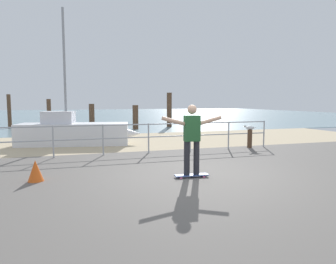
{
  "coord_description": "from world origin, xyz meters",
  "views": [
    {
      "loc": [
        -2.8,
        -6.65,
        1.82
      ],
      "look_at": [
        -0.06,
        2.0,
        0.9
      ],
      "focal_mm": 32.82,
      "sensor_mm": 36.0,
      "label": 1
    }
  ],
  "objects_px": {
    "sailboat": "(78,132)",
    "seagull": "(250,128)",
    "traffic_cone": "(36,171)",
    "skateboard": "(192,175)",
    "bollard_short": "(250,139)",
    "skateboarder": "(192,135)"
  },
  "relations": [
    {
      "from": "sailboat",
      "to": "skateboarder",
      "type": "distance_m",
      "value": 6.99
    },
    {
      "from": "skateboarder",
      "to": "skateboard",
      "type": "bearing_deg",
      "value": -174.29
    },
    {
      "from": "bollard_short",
      "to": "traffic_cone",
      "type": "xyz_separation_m",
      "value": [
        -7.36,
        -2.9,
        -0.11
      ]
    },
    {
      "from": "skateboarder",
      "to": "sailboat",
      "type": "bearing_deg",
      "value": 110.33
    },
    {
      "from": "seagull",
      "to": "traffic_cone",
      "type": "bearing_deg",
      "value": -158.44
    },
    {
      "from": "seagull",
      "to": "skateboard",
      "type": "bearing_deg",
      "value": -136.76
    },
    {
      "from": "skateboarder",
      "to": "seagull",
      "type": "xyz_separation_m",
      "value": [
        3.86,
        3.63,
        -0.22
      ]
    },
    {
      "from": "skateboarder",
      "to": "seagull",
      "type": "bearing_deg",
      "value": 43.24
    },
    {
      "from": "seagull",
      "to": "skateboarder",
      "type": "bearing_deg",
      "value": -136.76
    },
    {
      "from": "bollard_short",
      "to": "skateboard",
      "type": "bearing_deg",
      "value": -136.92
    },
    {
      "from": "sailboat",
      "to": "skateboarder",
      "type": "bearing_deg",
      "value": -69.67
    },
    {
      "from": "sailboat",
      "to": "skateboarder",
      "type": "height_order",
      "value": "sailboat"
    },
    {
      "from": "skateboard",
      "to": "skateboarder",
      "type": "relative_size",
      "value": 0.49
    },
    {
      "from": "sailboat",
      "to": "bollard_short",
      "type": "xyz_separation_m",
      "value": [
        6.3,
        -2.91,
        -0.16
      ]
    },
    {
      "from": "sailboat",
      "to": "seagull",
      "type": "height_order",
      "value": "sailboat"
    },
    {
      "from": "traffic_cone",
      "to": "skateboard",
      "type": "bearing_deg",
      "value": -11.79
    },
    {
      "from": "sailboat",
      "to": "seagull",
      "type": "xyz_separation_m",
      "value": [
        6.28,
        -2.91,
        0.27
      ]
    },
    {
      "from": "sailboat",
      "to": "seagull",
      "type": "distance_m",
      "value": 6.93
    },
    {
      "from": "seagull",
      "to": "traffic_cone",
      "type": "height_order",
      "value": "seagull"
    },
    {
      "from": "skateboarder",
      "to": "bollard_short",
      "type": "height_order",
      "value": "skateboarder"
    },
    {
      "from": "skateboard",
      "to": "seagull",
      "type": "xyz_separation_m",
      "value": [
        3.86,
        3.63,
        0.73
      ]
    },
    {
      "from": "bollard_short",
      "to": "seagull",
      "type": "height_order",
      "value": "seagull"
    }
  ]
}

